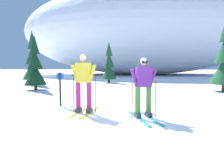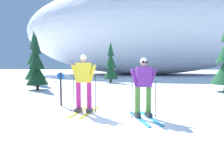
{
  "view_description": "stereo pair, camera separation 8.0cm",
  "coord_description": "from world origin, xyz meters",
  "px_view_note": "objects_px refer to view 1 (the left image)",
  "views": [
    {
      "loc": [
        0.19,
        -5.28,
        1.52
      ],
      "look_at": [
        -0.24,
        0.79,
        0.95
      ],
      "focal_mm": 32.84,
      "sensor_mm": 36.0,
      "label": 1
    },
    {
      "loc": [
        0.27,
        -5.28,
        1.52
      ],
      "look_at": [
        -0.24,
        0.79,
        0.95
      ],
      "focal_mm": 32.84,
      "sensor_mm": 36.0,
      "label": 2
    }
  ],
  "objects_px": {
    "pine_tree_center": "(109,66)",
    "skier_purple_jacket": "(144,87)",
    "pine_tree_far_left": "(33,62)",
    "trail_marker_post": "(60,87)",
    "pine_tree_center_left": "(35,67)",
    "skier_yellow_jacket": "(84,82)"
  },
  "relations": [
    {
      "from": "pine_tree_center",
      "to": "skier_purple_jacket",
      "type": "bearing_deg",
      "value": -80.27
    },
    {
      "from": "pine_tree_far_left",
      "to": "pine_tree_center",
      "type": "xyz_separation_m",
      "value": [
        5.66,
        2.04,
        -0.28
      ]
    },
    {
      "from": "skier_purple_jacket",
      "to": "trail_marker_post",
      "type": "relative_size",
      "value": 1.38
    },
    {
      "from": "pine_tree_center_left",
      "to": "trail_marker_post",
      "type": "bearing_deg",
      "value": -56.8
    },
    {
      "from": "skier_purple_jacket",
      "to": "trail_marker_post",
      "type": "distance_m",
      "value": 3.28
    },
    {
      "from": "pine_tree_center_left",
      "to": "trail_marker_post",
      "type": "height_order",
      "value": "pine_tree_center_left"
    },
    {
      "from": "pine_tree_far_left",
      "to": "trail_marker_post",
      "type": "distance_m",
      "value": 9.26
    },
    {
      "from": "skier_yellow_jacket",
      "to": "pine_tree_center_left",
      "type": "distance_m",
      "value": 7.04
    },
    {
      "from": "pine_tree_center",
      "to": "trail_marker_post",
      "type": "xyz_separation_m",
      "value": [
        -0.95,
        -9.95,
        -0.73
      ]
    },
    {
      "from": "pine_tree_far_left",
      "to": "pine_tree_center",
      "type": "distance_m",
      "value": 6.03
    },
    {
      "from": "skier_purple_jacket",
      "to": "pine_tree_far_left",
      "type": "xyz_separation_m",
      "value": [
        -7.63,
        9.4,
        0.82
      ]
    },
    {
      "from": "pine_tree_center",
      "to": "pine_tree_center_left",
      "type": "bearing_deg",
      "value": -127.17
    },
    {
      "from": "pine_tree_center_left",
      "to": "pine_tree_far_left",
      "type": "bearing_deg",
      "value": 117.06
    },
    {
      "from": "skier_yellow_jacket",
      "to": "trail_marker_post",
      "type": "distance_m",
      "value": 1.51
    },
    {
      "from": "pine_tree_far_left",
      "to": "pine_tree_center_left",
      "type": "relative_size",
      "value": 1.23
    },
    {
      "from": "skier_purple_jacket",
      "to": "trail_marker_post",
      "type": "xyz_separation_m",
      "value": [
        -2.92,
        1.49,
        -0.19
      ]
    },
    {
      "from": "skier_yellow_jacket",
      "to": "trail_marker_post",
      "type": "bearing_deg",
      "value": 137.2
    },
    {
      "from": "pine_tree_center_left",
      "to": "pine_tree_center",
      "type": "xyz_separation_m",
      "value": [
        4.01,
        5.29,
        0.05
      ]
    },
    {
      "from": "skier_yellow_jacket",
      "to": "pine_tree_far_left",
      "type": "xyz_separation_m",
      "value": [
        -5.8,
        8.92,
        0.73
      ]
    },
    {
      "from": "skier_yellow_jacket",
      "to": "pine_tree_far_left",
      "type": "bearing_deg",
      "value": 123.03
    },
    {
      "from": "trail_marker_post",
      "to": "pine_tree_center",
      "type": "bearing_deg",
      "value": 84.52
    },
    {
      "from": "skier_purple_jacket",
      "to": "pine_tree_center",
      "type": "bearing_deg",
      "value": 99.73
    }
  ]
}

